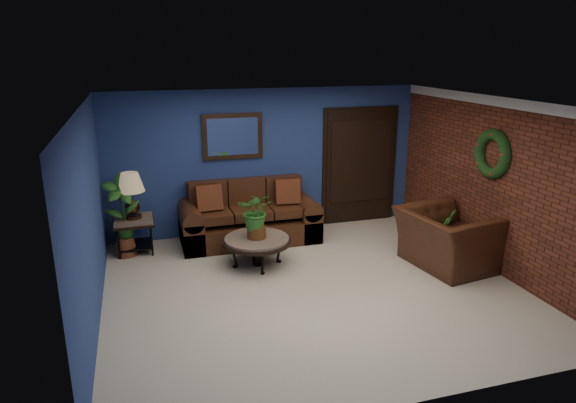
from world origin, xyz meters
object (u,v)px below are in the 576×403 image
object	(u,v)px
coffee_table	(257,241)
end_table	(134,226)
side_chair	(295,208)
table_lamp	(131,190)
armchair	(447,239)
sofa	(249,220)

from	to	relation	value
coffee_table	end_table	xyz separation A→B (m)	(-1.74, 1.07, 0.05)
coffee_table	end_table	size ratio (longest dim) A/B	1.64
coffee_table	side_chair	distance (m)	1.48
coffee_table	table_lamp	bearing A→B (deg)	148.49
end_table	armchair	size ratio (longest dim) A/B	0.47
table_lamp	sofa	bearing A→B (deg)	1.11
table_lamp	end_table	bearing A→B (deg)	-45.00
sofa	armchair	bearing A→B (deg)	-36.78
sofa	end_table	world-z (taller)	sofa
sofa	armchair	distance (m)	3.24
coffee_table	armchair	xyz separation A→B (m)	(2.71, -0.83, 0.05)
end_table	side_chair	bearing A→B (deg)	1.27
sofa	side_chair	distance (m)	0.85
table_lamp	armchair	xyz separation A→B (m)	(4.45, -1.90, -0.60)
sofa	end_table	size ratio (longest dim) A/B	3.66
side_chair	end_table	bearing A→B (deg)	-165.99
table_lamp	coffee_table	bearing A→B (deg)	-31.51
side_chair	armchair	distance (m)	2.63
end_table	coffee_table	bearing A→B (deg)	-31.51
coffee_table	sofa	bearing A→B (deg)	84.00
sofa	table_lamp	distance (m)	1.98
coffee_table	end_table	distance (m)	2.05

